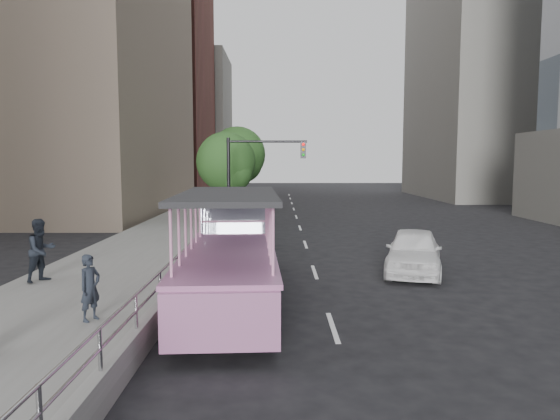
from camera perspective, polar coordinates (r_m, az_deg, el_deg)
The scene contains 15 objects.
ground at distance 14.18m, azimuth 1.06°, elevation -10.65°, with size 160.00×160.00×0.00m, color black.
sidewalk at distance 24.53m, azimuth -13.06°, elevation -3.53°, with size 5.50×80.00×0.30m, color gray.
kerb_wall at distance 16.24m, azimuth -10.25°, elevation -6.90°, with size 0.24×30.00×0.36m, color #A2A29D.
guardrail at distance 16.11m, azimuth -10.29°, elevation -4.59°, with size 0.07×22.00×0.71m.
duck_boat at distance 14.35m, azimuth -5.58°, elevation -5.65°, with size 2.78×9.63×3.16m.
car at distance 18.44m, azimuth 15.03°, elevation -4.54°, with size 1.86×4.61×1.57m, color white.
pedestrian_near at distance 12.38m, azimuth -20.89°, elevation -8.28°, with size 0.56×0.37×1.54m, color #232A34.
pedestrian_mid at distance 16.89m, azimuth -25.63°, elevation -4.17°, with size 0.94×0.73×1.93m, color #232A34.
parking_sign at distance 21.31m, azimuth -6.68°, elevation -0.90°, with size 0.18×0.54×2.47m.
traffic_signal at distance 26.15m, azimuth -3.29°, elevation 4.53°, with size 4.20×0.32×5.20m.
street_tree_near at distance 29.69m, azimuth -6.03°, elevation 5.25°, with size 3.52×3.52×5.72m.
street_tree_far at distance 35.65m, azimuth -4.74°, elevation 6.09°, with size 3.97×3.97×6.45m.
midrise_brick at distance 64.74m, azimuth -16.54°, elevation 13.35°, with size 18.00×16.00×26.00m, color brown.
midrise_stone_a at distance 62.69m, azimuth 25.67°, elevation 16.08°, with size 20.00×20.00×32.00m, color slate.
midrise_stone_b at distance 79.41m, azimuth -11.79°, elevation 9.79°, with size 16.00×14.00×20.00m, color slate.
Camera 1 is at (-0.31, -13.61, 3.95)m, focal length 32.00 mm.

